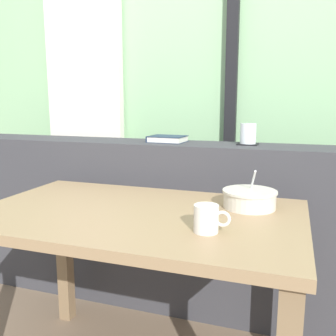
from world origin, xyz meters
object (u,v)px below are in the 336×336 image
Objects in this scene: breakfast_table at (138,239)px; soup_bowl at (250,199)px; ceramic_mug at (207,219)px; coaster_square at (248,144)px; closed_book at (167,139)px; juice_glass at (248,134)px.

breakfast_table is 0.44m from soup_bowl.
breakfast_table is 0.35m from ceramic_mug.
coaster_square reaches higher than soup_bowl.
juice_glass is at bearing 2.43° from closed_book.
closed_book is 1.71× the size of ceramic_mug.
breakfast_table is 11.75× the size of coaster_square.
juice_glass is 0.42m from closed_book.
juice_glass is (0.31, 0.66, 0.34)m from breakfast_table.
juice_glass is at bearing 65.14° from breakfast_table.
closed_book is at bearing 99.41° from breakfast_table.
ceramic_mug is at bearing -24.90° from breakfast_table.
breakfast_table is 10.40× the size of ceramic_mug.
ceramic_mug is (0.29, -0.13, 0.15)m from breakfast_table.
juice_glass is at bearing 88.41° from ceramic_mug.
ceramic_mug is (0.39, -0.78, -0.15)m from closed_book.
juice_glass is 0.53m from soup_bowl.
soup_bowl is at bearing -81.83° from juice_glass.
closed_book is (-0.42, -0.02, 0.01)m from coaster_square.
breakfast_table is at bearing -114.86° from coaster_square.
coaster_square reaches higher than breakfast_table.
soup_bowl reaches higher than ceramic_mug.
coaster_square is 0.88× the size of ceramic_mug.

